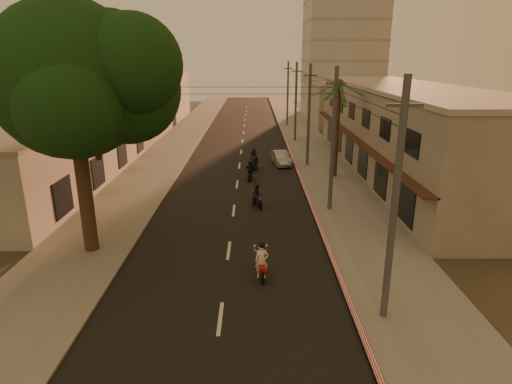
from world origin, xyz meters
The scene contains 19 objects.
ground centered at (0.00, 0.00, 0.00)m, with size 160.00×160.00×0.00m, color #383023.
road centered at (0.00, 20.00, 0.01)m, with size 10.00×140.00×0.02m, color black.
sidewalk_right centered at (7.50, 20.00, 0.06)m, with size 5.00×140.00×0.12m, color slate.
sidewalk_left centered at (-7.50, 20.00, 0.06)m, with size 5.00×140.00×0.12m, color slate.
curb_stripe centered at (5.10, 15.00, 0.10)m, with size 0.20×60.00×0.20m, color #B2131F.
shophouse_row centered at (13.95, 18.00, 3.65)m, with size 8.80×34.20×7.30m.
left_building centered at (-13.98, 14.00, 2.60)m, with size 8.20×24.20×5.20m.
distant_tower centered at (16.00, 56.00, 14.00)m, with size 12.10×12.10×28.00m.
broadleaf_tree centered at (-6.61, 2.14, 8.48)m, with size 9.60×8.70×12.10m.
palm_tree centered at (8.00, 16.00, 7.15)m, with size 5.00×5.00×8.20m.
utility_poles centered at (6.20, 20.00, 6.54)m, with size 1.20×48.26×9.00m.
filler_right centered at (14.00, 45.00, 3.00)m, with size 8.00×14.00×6.00m, color #A7A497.
filler_left_near centered at (-14.00, 34.00, 2.20)m, with size 8.00×14.00×4.40m, color #A7A497.
filler_left_far centered at (-14.00, 52.00, 3.50)m, with size 8.00×14.00×7.00m, color #A7A497.
scooter_red centered at (1.63, -0.79, 0.77)m, with size 0.70×1.79×1.75m.
scooter_mid_a centered at (1.54, 8.66, 0.75)m, with size 1.12×1.59×1.63m.
scooter_mid_b centered at (1.00, 15.11, 0.76)m, with size 1.04×1.72×1.69m.
scooter_far_a centered at (1.32, 18.46, 0.90)m, with size 1.21×1.98×1.99m.
parked_car centered at (3.85, 20.44, 0.63)m, with size 1.82×3.95×1.25m, color #919399.
Camera 1 is at (1.26, -18.04, 9.48)m, focal length 30.00 mm.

